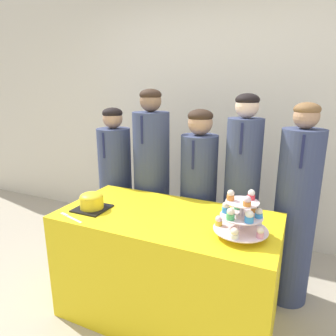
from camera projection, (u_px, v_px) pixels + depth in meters
wall_back at (224, 112)px, 3.08m from camera, size 9.00×0.06×2.70m
table at (167, 266)px, 2.09m from camera, size 1.46×0.73×0.77m
round_cake at (92, 201)px, 2.07m from camera, size 0.22×0.22×0.12m
cake_knife at (68, 216)px, 1.97m from camera, size 0.22×0.08×0.01m
cupcake_stand at (241, 216)px, 1.67m from camera, size 0.31×0.31×0.27m
student_0 at (116, 189)px, 2.81m from camera, size 0.30×0.30×1.42m
student_1 at (152, 186)px, 2.64m from camera, size 0.31×0.32×1.58m
student_2 at (198, 201)px, 2.48m from camera, size 0.30×0.30×1.43m
student_3 at (241, 200)px, 2.33m from camera, size 0.27×0.27×1.55m
student_4 at (295, 213)px, 2.18m from camera, size 0.29×0.30×1.50m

